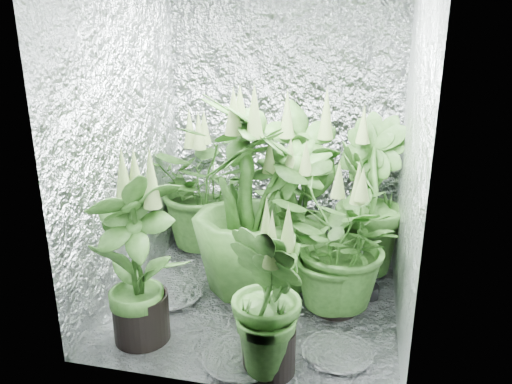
{
  "coord_description": "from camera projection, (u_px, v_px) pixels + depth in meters",
  "views": [
    {
      "loc": [
        0.57,
        -2.6,
        1.56
      ],
      "look_at": [
        -0.02,
        0.0,
        0.67
      ],
      "focal_mm": 35.0,
      "sensor_mm": 36.0,
      "label": 1
    }
  ],
  "objects": [
    {
      "name": "ground",
      "position": [
        259.0,
        298.0,
        3.02
      ],
      "size": [
        1.6,
        1.6,
        0.0
      ],
      "primitive_type": "plane",
      "color": "silver",
      "rests_on": "ground"
    },
    {
      "name": "plant_a",
      "position": [
        207.0,
        185.0,
        3.56
      ],
      "size": [
        0.86,
        0.86,
        1.03
      ],
      "rotation": [
        0.0,
        0.0,
        0.03
      ],
      "color": "black",
      "rests_on": "ground"
    },
    {
      "name": "plant_b",
      "position": [
        303.0,
        190.0,
        3.28
      ],
      "size": [
        0.8,
        0.8,
        1.18
      ],
      "rotation": [
        0.0,
        0.0,
        0.73
      ],
      "color": "black",
      "rests_on": "ground"
    },
    {
      "name": "plant_d",
      "position": [
        248.0,
        201.0,
        2.9
      ],
      "size": [
        0.89,
        0.89,
        1.28
      ],
      "rotation": [
        0.0,
        0.0,
        2.08
      ],
      "color": "black",
      "rests_on": "ground"
    },
    {
      "name": "plant_f",
      "position": [
        137.0,
        260.0,
        2.49
      ],
      "size": [
        0.68,
        0.68,
        1.01
      ],
      "rotation": [
        0.0,
        0.0,
        3.97
      ],
      "color": "black",
      "rests_on": "ground"
    },
    {
      "name": "circulation_fan",
      "position": [
        364.0,
        275.0,
        2.99
      ],
      "size": [
        0.14,
        0.29,
        0.33
      ],
      "rotation": [
        0.0,
        0.0,
        0.1
      ],
      "color": "black",
      "rests_on": "ground"
    },
    {
      "name": "plant_g",
      "position": [
        270.0,
        300.0,
        2.27
      ],
      "size": [
        0.58,
        0.58,
        0.84
      ],
      "rotation": [
        0.0,
        0.0,
        5.31
      ],
      "color": "black",
      "rests_on": "ground"
    },
    {
      "name": "plant_h",
      "position": [
        288.0,
        219.0,
        3.03
      ],
      "size": [
        0.55,
        0.55,
        0.98
      ],
      "rotation": [
        0.0,
        0.0,
        6.18
      ],
      "color": "black",
      "rests_on": "ground"
    },
    {
      "name": "plant_e",
      "position": [
        338.0,
        243.0,
        2.76
      ],
      "size": [
        1.0,
        1.0,
        0.89
      ],
      "rotation": [
        0.0,
        0.0,
        3.69
      ],
      "color": "black",
      "rests_on": "ground"
    },
    {
      "name": "walls",
      "position": [
        259.0,
        135.0,
        2.7
      ],
      "size": [
        1.62,
        1.62,
        2.0
      ],
      "color": "silver",
      "rests_on": "ground"
    },
    {
      "name": "plant_c",
      "position": [
        367.0,
        198.0,
        3.21
      ],
      "size": [
        0.75,
        0.75,
        1.1
      ],
      "rotation": [
        0.0,
        0.0,
        2.06
      ],
      "color": "black",
      "rests_on": "ground"
    },
    {
      "name": "plant_label",
      "position": [
        280.0,
        320.0,
        2.25
      ],
      "size": [
        0.05,
        0.03,
        0.08
      ],
      "primitive_type": "cube",
      "rotation": [
        -0.21,
        0.0,
        0.15
      ],
      "color": "white",
      "rests_on": "plant_g"
    }
  ]
}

